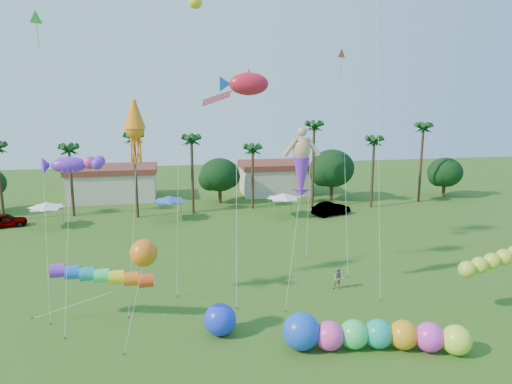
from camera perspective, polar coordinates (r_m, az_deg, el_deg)
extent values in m
cylinder|color=#3A2819|center=(67.39, -27.20, 0.73)|extent=(0.36, 0.36, 9.00)
cylinder|color=#3A2819|center=(66.46, -20.34, 0.96)|extent=(0.36, 0.36, 8.50)
cylinder|color=#3A2819|center=(63.37, -13.57, 1.55)|extent=(0.36, 0.36, 10.00)
cylinder|color=#3A2819|center=(64.32, -7.28, 1.72)|extent=(0.36, 0.36, 9.50)
cylinder|color=#3A2819|center=(66.27, -0.38, 1.47)|extent=(0.36, 0.36, 8.00)
cylinder|color=#3A2819|center=(66.84, 6.55, 2.79)|extent=(0.36, 0.36, 11.00)
cylinder|color=#3A2819|center=(68.78, 13.17, 1.96)|extent=(0.36, 0.36, 9.00)
cylinder|color=#3A2819|center=(73.89, 18.32, 2.94)|extent=(0.36, 0.36, 10.50)
sphere|color=#113814|center=(69.65, -4.18, 1.98)|extent=(5.46, 5.46, 5.46)
sphere|color=#113814|center=(71.94, 8.69, 2.70)|extent=(6.30, 6.30, 6.30)
sphere|color=#113814|center=(78.29, 20.80, 2.12)|extent=(5.04, 5.04, 5.04)
cube|color=beige|center=(75.04, -16.02, 0.70)|extent=(12.00, 7.00, 4.00)
cube|color=beige|center=(76.26, 2.20, 1.34)|extent=(10.00, 7.00, 4.00)
pyramid|color=white|center=(62.37, -22.83, -1.35)|extent=(3.00, 3.00, 0.60)
pyramid|color=blue|center=(61.72, -9.87, -0.70)|extent=(3.00, 3.00, 0.60)
pyramid|color=white|center=(62.30, 3.11, -0.41)|extent=(3.00, 3.00, 0.60)
imported|color=#4C4C54|center=(65.20, -26.74, -2.91)|extent=(5.01, 2.97, 1.60)
imported|color=#4C4C54|center=(64.26, 8.58, -1.90)|extent=(5.36, 3.43, 1.67)
imported|color=gray|center=(41.53, 9.39, -9.73)|extent=(1.04, 0.91, 1.81)
sphere|color=#FF43AB|center=(32.70, 8.38, -15.95)|extent=(1.86, 1.86, 1.86)
sphere|color=#34DE65|center=(33.12, 11.11, -15.67)|extent=(1.86, 1.86, 1.86)
sphere|color=#17A68F|center=(33.50, 13.79, -15.46)|extent=(1.86, 1.86, 1.86)
sphere|color=orange|center=(33.78, 16.49, -15.38)|extent=(1.86, 1.86, 1.86)
sphere|color=#F138D6|center=(33.98, 19.21, -15.39)|extent=(1.86, 1.86, 1.86)
sphere|color=#C4F937|center=(34.21, 21.92, -15.42)|extent=(1.86, 1.86, 1.86)
sphere|color=blue|center=(32.46, 5.19, -15.57)|extent=(2.84, 2.84, 2.38)
sphere|color=#1A36EF|center=(34.09, -4.13, -14.33)|extent=(2.15, 2.15, 2.15)
cylinder|color=#E94719|center=(35.87, -15.29, -9.91)|extent=(7.05, 1.77, 0.94)
cylinder|color=silver|center=(37.58, -18.63, -11.61)|extent=(8.14, 1.84, 3.08)
cylinder|color=brown|center=(39.80, -24.22, -12.97)|extent=(0.08, 0.08, 0.16)
ellipsoid|color=#B6D830|center=(39.20, 22.95, -8.14)|extent=(6.66, 2.81, 1.44)
cylinder|color=silver|center=(41.97, 25.70, -9.48)|extent=(6.00, 1.51, 3.33)
sphere|color=orange|center=(31.39, -12.72, -6.82)|extent=(2.01, 2.01, 1.68)
cylinder|color=silver|center=(32.18, -13.80, -12.35)|extent=(1.47, 0.88, 6.22)
cylinder|color=brown|center=(33.22, -14.87, -17.44)|extent=(0.08, 0.08, 0.16)
cylinder|color=silver|center=(37.36, 4.28, -5.23)|extent=(1.93, 3.20, 10.25)
cylinder|color=brown|center=(37.56, 3.33, -13.39)|extent=(0.08, 0.08, 0.16)
ellipsoid|color=red|center=(39.72, -0.82, 12.25)|extent=(4.82, 2.02, 1.95)
cylinder|color=silver|center=(37.89, -1.51, -0.19)|extent=(1.85, 5.23, 16.34)
cylinder|color=brown|center=(37.93, -2.24, -13.11)|extent=(0.08, 0.08, 0.16)
cylinder|color=silver|center=(39.91, -8.86, 7.28)|extent=(1.27, 5.66, 25.96)
cylinder|color=brown|center=(40.33, -9.06, -11.67)|extent=(0.08, 0.08, 0.16)
cone|color=orange|center=(38.00, -13.68, 6.97)|extent=(1.93, 1.93, 4.52)
cylinder|color=silver|center=(37.25, -14.01, -3.37)|extent=(0.89, 3.91, 13.06)
cylinder|color=brown|center=(37.70, -14.37, -13.67)|extent=(0.08, 0.08, 0.16)
ellipsoid|color=#712AD2|center=(36.46, -20.60, 2.93)|extent=(4.70, 3.80, 1.60)
cylinder|color=silver|center=(35.87, -20.81, -6.21)|extent=(0.41, 3.90, 10.92)
cylinder|color=brown|center=(36.17, -21.04, -15.29)|extent=(0.08, 0.08, 0.16)
cone|color=#CC4316|center=(45.47, 9.77, 15.24)|extent=(1.01, 0.69, 1.04)
cylinder|color=silver|center=(43.85, 10.12, 2.99)|extent=(0.28, 4.34, 18.86)
cylinder|color=brown|center=(44.31, 10.47, -9.49)|extent=(0.08, 0.08, 0.16)
cylinder|color=silver|center=(39.47, 13.80, 6.31)|extent=(0.44, 4.87, 24.98)
cylinder|color=brown|center=(40.38, 14.03, -11.86)|extent=(0.08, 0.08, 0.16)
cone|color=green|center=(38.34, -23.84, 17.65)|extent=(0.97, 0.97, 1.14)
cylinder|color=silver|center=(36.97, -23.14, 1.88)|extent=(0.10, 3.34, 20.60)
cylinder|color=brown|center=(38.45, -22.46, -13.72)|extent=(0.08, 0.08, 0.16)
cylinder|color=silver|center=(48.51, 6.41, 8.60)|extent=(1.93, 4.85, 26.67)
cylinder|color=brown|center=(48.60, 5.76, -7.37)|extent=(0.08, 0.08, 0.16)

